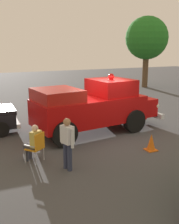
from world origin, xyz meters
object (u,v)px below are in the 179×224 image
at_px(vintage_fire_truck, 94,106).
at_px(spectator_standing, 67,140).
at_px(spectator_seated, 34,142).
at_px(traffic_cone, 151,142).
at_px(oak_tree_left, 147,38).
at_px(lawn_chair_near_truck, 37,145).

relative_size(vintage_fire_truck, spectator_standing, 3.70).
relative_size(spectator_seated, spectator_standing, 0.77).
bearing_deg(traffic_cone, spectator_standing, 94.47).
bearing_deg(oak_tree_left, lawn_chair_near_truck, 133.91).
bearing_deg(oak_tree_left, spectator_seated, 133.49).
bearing_deg(spectator_seated, vintage_fire_truck, -56.32).
height_order(vintage_fire_truck, spectator_seated, vintage_fire_truck).
distance_m(vintage_fire_truck, lawn_chair_near_truck, 3.88).
relative_size(spectator_standing, traffic_cone, 2.64).
bearing_deg(vintage_fire_truck, spectator_seated, 123.68).
distance_m(vintage_fire_truck, traffic_cone, 3.22).
height_order(spectator_standing, traffic_cone, spectator_standing).
xyz_separation_m(spectator_seated, spectator_standing, (-1.05, -0.82, 0.27)).
bearing_deg(spectator_seated, oak_tree_left, -46.51).
height_order(vintage_fire_truck, spectator_standing, vintage_fire_truck).
bearing_deg(oak_tree_left, traffic_cone, 145.96).
bearing_deg(spectator_seated, traffic_cone, -100.63).
relative_size(spectator_standing, oak_tree_left, 0.26).
relative_size(lawn_chair_near_truck, spectator_seated, 0.79).
distance_m(lawn_chair_near_truck, spectator_seated, 0.17).
bearing_deg(oak_tree_left, vintage_fire_truck, 136.10).
height_order(spectator_seated, spectator_standing, spectator_standing).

